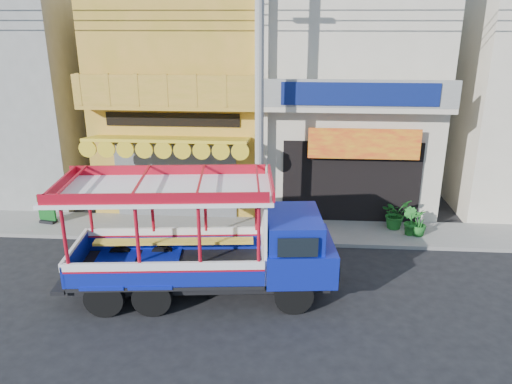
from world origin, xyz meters
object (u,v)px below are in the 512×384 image
Objects in this scene: songthaew_truck at (219,240)px; potted_plant_c at (419,223)px; potted_plant_a at (395,214)px; potted_plant_b at (409,221)px; green_sign at (47,211)px; utility_pole at (265,81)px.

potted_plant_c is at bearing 33.23° from songthaew_truck.
songthaew_truck reaches higher than potted_plant_c.
songthaew_truck is 6.95× the size of potted_plant_a.
songthaew_truck is at bearing -41.69° from potted_plant_c.
potted_plant_b is 1.03× the size of potted_plant_c.
potted_plant_a is 1.16× the size of potted_plant_c.
green_sign is 1.08× the size of potted_plant_b.
potted_plant_b is 0.29m from potted_plant_c.
potted_plant_a is at bearing 12.88° from potted_plant_b.
potted_plant_c is (12.37, -0.16, 0.03)m from green_sign.
potted_plant_b is at bearing 7.63° from utility_pole.
potted_plant_c is at bearing -78.51° from potted_plant_a.
songthaew_truck is 8.03× the size of potted_plant_c.
green_sign is at bearing 174.48° from utility_pole.
songthaew_truck is 6.88m from potted_plant_b.
potted_plant_a is at bearing 14.65° from utility_pole.
potted_plant_b is (5.58, 3.91, -0.96)m from songthaew_truck.
potted_plant_a is 0.62m from potted_plant_b.
utility_pole reaches higher than potted_plant_a.
potted_plant_c is (0.28, -0.07, -0.01)m from potted_plant_b.
songthaew_truck reaches higher than green_sign.
potted_plant_c is at bearing -126.73° from potted_plant_b.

